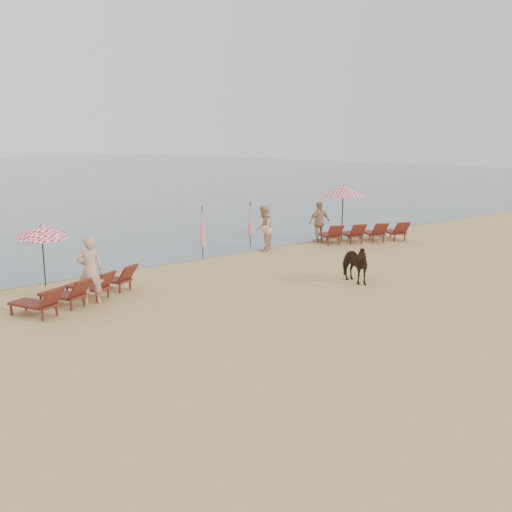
# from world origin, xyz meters

# --- Properties ---
(ground) EXTENTS (120.00, 120.00, 0.00)m
(ground) POSITION_xyz_m (0.00, 0.00, 0.00)
(ground) COLOR tan
(ground) RESTS_ON ground
(lounger_cluster_left) EXTENTS (3.97, 2.92, 0.58)m
(lounger_cluster_left) POSITION_xyz_m (-4.77, 7.18, 0.40)
(lounger_cluster_left) COLOR #5B1F15
(lounger_cluster_left) RESTS_ON ground
(lounger_cluster_right) EXTENTS (4.32, 3.05, 0.63)m
(lounger_cluster_right) POSITION_xyz_m (9.21, 8.52, 0.44)
(lounger_cluster_right) COLOR #5B1F15
(lounger_cluster_right) RESTS_ON ground
(umbrella_open_left_b) EXTENTS (1.62, 1.66, 2.07)m
(umbrella_open_left_b) POSITION_xyz_m (-4.89, 9.75, 1.79)
(umbrella_open_left_b) COLOR black
(umbrella_open_left_b) RESTS_ON ground
(umbrella_open_right) EXTENTS (2.12, 2.12, 2.58)m
(umbrella_open_right) POSITION_xyz_m (8.68, 9.35, 2.32)
(umbrella_open_right) COLOR black
(umbrella_open_right) RESTS_ON ground
(umbrella_closed_left) EXTENTS (0.26, 0.26, 2.13)m
(umbrella_closed_left) POSITION_xyz_m (1.37, 10.00, 1.31)
(umbrella_closed_left) COLOR black
(umbrella_closed_left) RESTS_ON ground
(umbrella_closed_right) EXTENTS (0.24, 0.24, 1.98)m
(umbrella_closed_right) POSITION_xyz_m (4.60, 11.05, 1.22)
(umbrella_closed_right) COLOR black
(umbrella_closed_right) RESTS_ON ground
(cow) EXTENTS (1.03, 1.65, 1.29)m
(cow) POSITION_xyz_m (3.10, 3.78, 0.65)
(cow) COLOR black
(cow) RESTS_ON ground
(beachgoer_left) EXTENTS (0.84, 0.69, 1.98)m
(beachgoer_left) POSITION_xyz_m (-4.57, 6.86, 0.99)
(beachgoer_left) COLOR tan
(beachgoer_left) RESTS_ON ground
(beachgoer_right_a) EXTENTS (1.19, 1.14, 1.93)m
(beachgoer_right_a) POSITION_xyz_m (4.36, 9.84, 0.96)
(beachgoer_right_a) COLOR tan
(beachgoer_right_a) RESTS_ON ground
(beachgoer_right_b) EXTENTS (1.16, 0.63, 1.88)m
(beachgoer_right_b) POSITION_xyz_m (7.58, 9.74, 0.94)
(beachgoer_right_b) COLOR tan
(beachgoer_right_b) RESTS_ON ground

